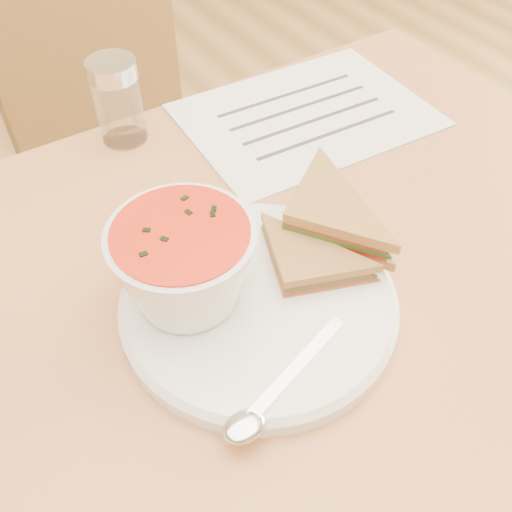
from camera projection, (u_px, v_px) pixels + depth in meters
dining_table at (253, 459)px, 0.83m from camera, size 1.00×0.70×0.75m
chair_far at (162, 194)px, 1.15m from camera, size 0.44×0.44×0.85m
plate at (258, 303)px, 0.54m from camera, size 0.32×0.32×0.02m
soup_bowl at (185, 268)px, 0.50m from camera, size 0.16×0.16×0.09m
sandwich_half_a at (284, 293)px, 0.52m from camera, size 0.12×0.12×0.03m
sandwich_half_b at (282, 227)px, 0.55m from camera, size 0.16×0.16×0.04m
spoon at (286, 380)px, 0.47m from camera, size 0.18×0.09×0.01m
paper_menu at (306, 115)px, 0.76m from camera, size 0.33×0.25×0.00m
condiment_shaker at (118, 102)px, 0.69m from camera, size 0.07×0.07×0.11m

